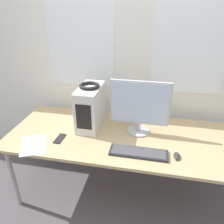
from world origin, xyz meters
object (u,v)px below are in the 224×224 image
mouse (177,156)px  keyboard (139,153)px  cell_phone (60,138)px  pc_tower (90,107)px  monitor_main (140,106)px  headphones (89,86)px

mouse → keyboard: bearing=-177.4°
mouse → cell_phone: bearing=176.9°
pc_tower → monitor_main: 0.48m
pc_tower → headphones: (0.00, 0.00, 0.22)m
headphones → monitor_main: monitor_main is taller
monitor_main → keyboard: monitor_main is taller
monitor_main → cell_phone: size_ratio=3.43×
mouse → monitor_main: bearing=136.5°
pc_tower → monitor_main: size_ratio=0.79×
monitor_main → keyboard: bearing=-84.2°
headphones → keyboard: (0.51, -0.37, -0.41)m
monitor_main → mouse: size_ratio=5.36×
pc_tower → mouse: pc_tower is taller
monitor_main → cell_phone: bearing=-158.9°
mouse → cell_phone: (-1.03, 0.06, -0.01)m
monitor_main → keyboard: 0.43m
pc_tower → keyboard: pc_tower is taller
headphones → cell_phone: headphones is taller
keyboard → mouse: 0.31m
keyboard → cell_phone: keyboard is taller
monitor_main → pc_tower: bearing=176.4°
headphones → keyboard: size_ratio=0.40×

